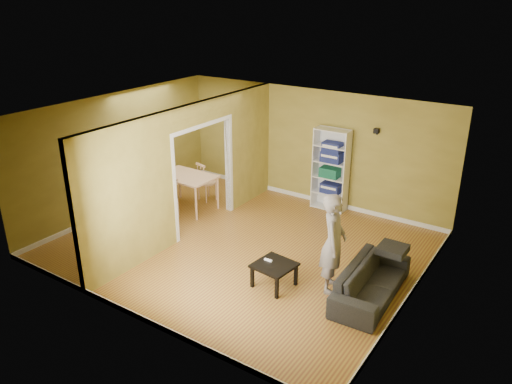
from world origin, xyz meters
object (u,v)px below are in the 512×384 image
Objects in this scene: sofa at (372,277)px; dining_table at (187,179)px; chair_near at (169,200)px; person at (334,235)px; bookshelf at (332,169)px; chair_far at (207,181)px; coffee_table at (274,267)px; chair_left at (164,183)px.

dining_table is at bearing 75.23° from sofa.
person is at bearing -19.38° from chair_near.
bookshelf is 2.09× the size of chair_near.
sofa is 4.97m from chair_far.
person is 4.29m from dining_table.
sofa is 2.16× the size of chair_near.
bookshelf is 3.60m from chair_near.
chair_left is (-4.02, 1.66, 0.09)m from coffee_table.
person reaches higher than chair_near.
sofa is 3.08× the size of coffee_table.
chair_left is (-4.83, 1.21, -0.55)m from person.
person is at bearing 29.04° from coffee_table.
chair_near is (-4.07, 0.54, -0.55)m from person.
bookshelf is 3.83m from chair_left.
person reaches higher than chair_left.
chair_left is 1.01m from chair_near.
bookshelf is 2.98× the size of coffee_table.
chair_far is at bearing 68.02° from sofa.
chair_far reaches higher than dining_table.
dining_table is at bearing 54.58° from person.
chair_left is 0.95× the size of chair_far.
bookshelf is at bearing 31.32° from chair_near.
coffee_table is at bearing -79.27° from bookshelf.
dining_table is at bearing 153.61° from coffee_table.
chair_left is at bearing 157.49° from coffee_table.
bookshelf reaches higher than chair_left.
chair_near is at bearing -136.87° from bookshelf.
chair_near is (-3.26, 0.99, 0.09)m from coffee_table.
bookshelf is 2.10× the size of chair_left.
person is at bearing 62.84° from chair_left.
chair_left is (-0.72, 0.03, -0.27)m from dining_table.
dining_table is at bearing 81.39° from chair_near.
person is 3.33m from bookshelf.
sofa is 2.06× the size of chair_far.
chair_far is at bearing 77.22° from chair_near.
bookshelf is at bearing 34.06° from sofa.
coffee_table is at bearing -28.79° from chair_near.
bookshelf is 2.88m from chair_far.
person is 4.15m from chair_near.
chair_far is (0.06, 0.63, -0.24)m from dining_table.
chair_near is at bearing 163.02° from coffee_table.
bookshelf is (-1.47, 2.98, -0.07)m from person.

